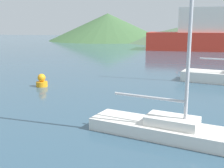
# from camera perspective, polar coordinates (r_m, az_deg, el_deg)

# --- Properties ---
(sailboat_inner) EXTENTS (6.07, 3.00, 10.00)m
(sailboat_inner) POSITION_cam_1_polar(r_m,az_deg,el_deg) (10.03, 12.12, -8.34)
(sailboat_inner) COLOR white
(sailboat_inner) RESTS_ON ground_plane
(buoy_marker) EXTENTS (0.72, 0.72, 0.83)m
(buoy_marker) POSITION_cam_1_polar(r_m,az_deg,el_deg) (18.61, -14.09, 0.53)
(buoy_marker) COLOR orange
(buoy_marker) RESTS_ON ground_plane
(hill_west) EXTENTS (32.43, 32.43, 7.33)m
(hill_west) POSITION_cam_1_polar(r_m,az_deg,el_deg) (79.26, -0.87, 11.52)
(hill_west) COLOR #3D6038
(hill_west) RESTS_ON ground_plane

